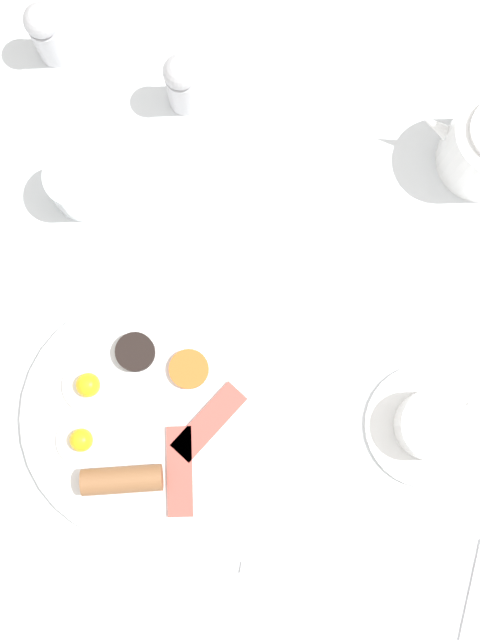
% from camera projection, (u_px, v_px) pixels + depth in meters
% --- Properties ---
extents(ground_plane, '(8.00, 8.00, 0.00)m').
position_uv_depth(ground_plane, '(240.00, 368.00, 1.83)').
color(ground_plane, '#4C4742').
extents(table, '(1.07, 1.15, 0.74)m').
position_uv_depth(table, '(240.00, 328.00, 1.16)').
color(table, silver).
rests_on(table, ground_plane).
extents(breakfast_plate, '(0.30, 0.30, 0.04)m').
position_uv_depth(breakfast_plate, '(141.00, 419.00, 1.07)').
color(breakfast_plate, white).
rests_on(breakfast_plate, table).
extents(teacup_with_saucer_left, '(0.15, 0.15, 0.06)m').
position_uv_depth(teacup_with_saucer_left, '(431.00, 425.00, 1.05)').
color(teacup_with_saucer_left, white).
rests_on(teacup_with_saucer_left, table).
extents(water_glass_tall, '(0.07, 0.07, 0.08)m').
position_uv_depth(water_glass_tall, '(78.00, 185.00, 1.08)').
color(water_glass_tall, white).
rests_on(water_glass_tall, table).
extents(pepper_grinder, '(0.04, 0.04, 0.11)m').
position_uv_depth(pepper_grinder, '(47.00, 33.00, 1.08)').
color(pepper_grinder, '#BCBCC1').
rests_on(pepper_grinder, table).
extents(salt_grinder, '(0.04, 0.04, 0.11)m').
position_uv_depth(salt_grinder, '(182.00, 83.00, 1.08)').
color(salt_grinder, '#BCBCC1').
rests_on(salt_grinder, table).
extents(fork_by_plate, '(0.16, 0.11, 0.00)m').
position_uv_depth(fork_by_plate, '(316.00, 581.00, 1.05)').
color(fork_by_plate, silver).
rests_on(fork_by_plate, table).
extents(spoon_for_tea, '(0.11, 0.13, 0.00)m').
position_uv_depth(spoon_for_tea, '(472.00, 605.00, 1.05)').
color(spoon_for_tea, silver).
rests_on(spoon_for_tea, table).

